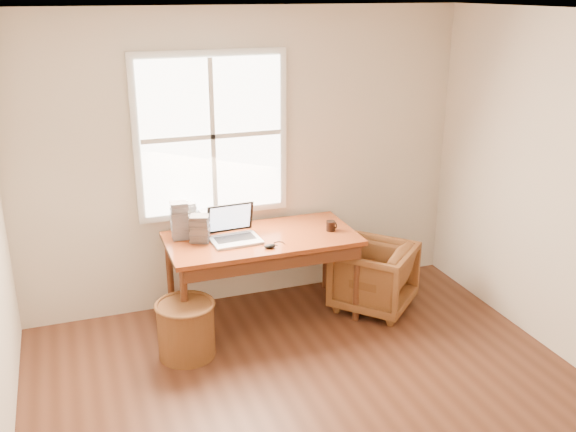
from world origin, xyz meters
The scene contains 11 objects.
room_shell centered at (-0.02, 0.16, 1.32)m, with size 4.04×4.54×2.64m.
desk centered at (0.00, 1.80, 0.73)m, with size 1.60×0.80×0.04m, color brown.
armchair centered at (0.98, 1.63, 0.30)m, with size 0.64×0.66×0.60m, color brown.
wicker_stool centered at (-0.75, 1.39, 0.22)m, with size 0.44×0.44×0.44m, color brown.
laptop centered at (-0.24, 1.76, 0.90)m, with size 0.41×0.43×0.31m, color silver, non-canonical shape.
mouse centered at (-0.02, 1.53, 0.77)m, with size 0.10×0.06×0.03m, color black.
coffee_mug centered at (0.60, 1.73, 0.79)m, with size 0.08×0.08×0.09m, color black.
cd_stack_a centered at (-0.57, 2.09, 0.88)m, with size 0.14×0.12×0.27m, color silver.
cd_stack_b centered at (-0.51, 1.86, 0.87)m, with size 0.15×0.13×0.23m, color #25262B.
cd_stack_c centered at (-0.65, 1.99, 0.91)m, with size 0.14×0.12×0.32m, color #A6A6B4.
cd_stack_d centered at (-0.39, 2.07, 0.84)m, with size 0.15×0.13×0.19m, color silver.
Camera 1 is at (-1.48, -3.01, 2.74)m, focal length 40.00 mm.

